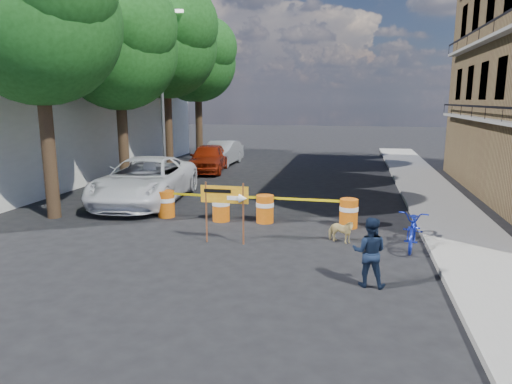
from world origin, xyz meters
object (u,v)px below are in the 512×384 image
at_px(barrel_far_left, 166,203).
at_px(barrel_far_right, 349,213).
at_px(bicycle, 415,210).
at_px(suv_white, 145,180).
at_px(sedan_silver, 222,153).
at_px(sedan_red, 208,158).
at_px(dog, 341,231).
at_px(detour_sign, 230,200).
at_px(barrel_mid_left, 221,207).
at_px(pedestrian, 369,252).
at_px(barrel_mid_right, 265,208).

relative_size(barrel_far_left, barrel_far_right, 1.00).
xyz_separation_m(bicycle, suv_white, (-9.44, 3.62, -0.19)).
bearing_deg(sedan_silver, sedan_red, -88.24).
height_order(barrel_far_left, dog, barrel_far_left).
bearing_deg(barrel_far_right, detour_sign, -143.19).
height_order(barrel_mid_left, sedan_red, sedan_red).
relative_size(detour_sign, sedan_silver, 0.39).
height_order(barrel_far_right, bicycle, bicycle).
bearing_deg(pedestrian, sedan_silver, -59.00).
bearing_deg(sedan_silver, detour_sign, -71.09).
height_order(bicycle, sedan_silver, bicycle).
distance_m(barrel_far_left, suv_white, 2.60).
distance_m(barrel_far_right, sedan_red, 12.51).
xyz_separation_m(barrel_mid_right, sedan_silver, (-5.07, 12.44, 0.26)).
relative_size(sedan_red, sedan_silver, 1.01).
relative_size(suv_white, sedan_red, 1.37).
distance_m(barrel_mid_right, suv_white, 5.45).
xyz_separation_m(barrel_mid_left, sedan_silver, (-3.63, 12.55, 0.26)).
bearing_deg(bicycle, suv_white, 169.03).
distance_m(barrel_mid_right, barrel_far_right, 2.65).
xyz_separation_m(pedestrian, suv_white, (-8.20, 6.53, 0.10)).
bearing_deg(barrel_far_right, pedestrian, -83.94).
bearing_deg(barrel_far_left, barrel_mid_right, -0.11).
distance_m(detour_sign, sedan_silver, 15.52).
height_order(barrel_mid_left, barrel_far_right, same).
distance_m(barrel_mid_left, pedestrian, 6.39).
bearing_deg(suv_white, dog, -31.53).
height_order(dog, suv_white, suv_white).
xyz_separation_m(barrel_far_right, pedestrian, (0.48, -4.54, 0.28)).
bearing_deg(detour_sign, bicycle, 8.15).
xyz_separation_m(barrel_far_right, suv_white, (-7.72, 1.99, 0.38)).
bearing_deg(barrel_far_right, barrel_far_left, 179.68).
relative_size(pedestrian, sedan_red, 0.34).
bearing_deg(detour_sign, dog, 13.46).
relative_size(barrel_mid_right, barrel_far_right, 1.00).
xyz_separation_m(detour_sign, suv_white, (-4.57, 4.34, -0.39)).
bearing_deg(suv_white, detour_sign, -49.39).
distance_m(detour_sign, suv_white, 6.32).
xyz_separation_m(barrel_mid_left, dog, (3.90, -1.55, -0.14)).
relative_size(barrel_far_left, sedan_red, 0.20).
distance_m(detour_sign, pedestrian, 4.27).
bearing_deg(sedan_silver, barrel_mid_left, -72.08).
bearing_deg(dog, barrel_far_right, 15.32).
distance_m(bicycle, sedan_silver, 16.97).
bearing_deg(barrel_far_right, suv_white, 165.58).
distance_m(barrel_far_right, dog, 1.65).
height_order(barrel_mid_right, suv_white, suv_white).
bearing_deg(detour_sign, suv_white, 136.15).
relative_size(barrel_far_right, dog, 1.14).
height_order(detour_sign, pedestrian, detour_sign).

